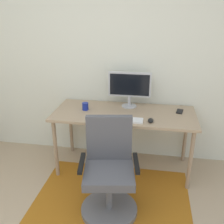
% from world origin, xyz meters
% --- Properties ---
extents(wall_back, '(6.00, 0.10, 2.60)m').
position_xyz_m(wall_back, '(0.00, 2.20, 1.30)').
color(wall_back, silver).
rests_on(wall_back, ground).
extents(area_rug, '(1.60, 1.35, 0.01)m').
position_xyz_m(area_rug, '(0.44, 1.11, 0.00)').
color(area_rug, '#9D5B16').
rests_on(area_rug, ground).
extents(desk, '(1.62, 0.69, 0.74)m').
position_xyz_m(desk, '(0.48, 1.79, 0.68)').
color(desk, tan).
rests_on(desk, ground).
extents(monitor, '(0.51, 0.18, 0.42)m').
position_xyz_m(monitor, '(0.52, 1.99, 1.00)').
color(monitor, '#B2B2B7').
rests_on(monitor, desk).
extents(keyboard, '(0.43, 0.13, 0.02)m').
position_xyz_m(keyboard, '(0.50, 1.56, 0.75)').
color(keyboard, white).
rests_on(keyboard, desk).
extents(computer_mouse, '(0.06, 0.10, 0.03)m').
position_xyz_m(computer_mouse, '(0.79, 1.57, 0.76)').
color(computer_mouse, black).
rests_on(computer_mouse, desk).
extents(coffee_cup, '(0.07, 0.07, 0.09)m').
position_xyz_m(coffee_cup, '(0.02, 1.79, 0.79)').
color(coffee_cup, navy).
rests_on(coffee_cup, desk).
extents(cell_phone, '(0.09, 0.15, 0.01)m').
position_xyz_m(cell_phone, '(1.12, 1.91, 0.75)').
color(cell_phone, black).
rests_on(cell_phone, desk).
extents(office_chair, '(0.58, 0.55, 0.94)m').
position_xyz_m(office_chair, '(0.43, 1.06, 0.37)').
color(office_chair, slate).
rests_on(office_chair, ground).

